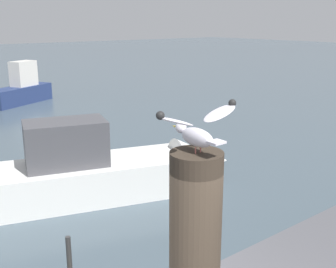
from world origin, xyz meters
The scene contains 4 objects.
mooring_post centered at (0.93, -0.28, 2.12)m, with size 0.30×0.30×0.99m, color #382D23.
seagull centered at (0.93, -0.27, 2.74)m, with size 0.56×0.39×0.26m.
boat_white centered at (3.33, 4.88, 0.48)m, with size 5.60×2.81×1.74m.
boat_navy centered at (5.15, 15.10, 0.54)m, with size 3.45×2.26×1.69m.
Camera 1 is at (-0.55, -1.89, 3.31)m, focal length 45.36 mm.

